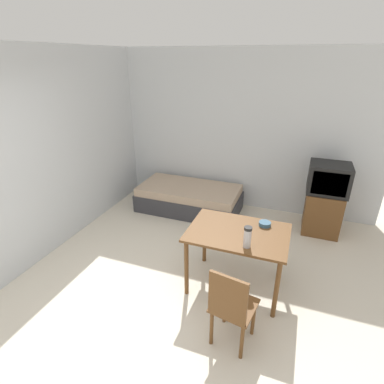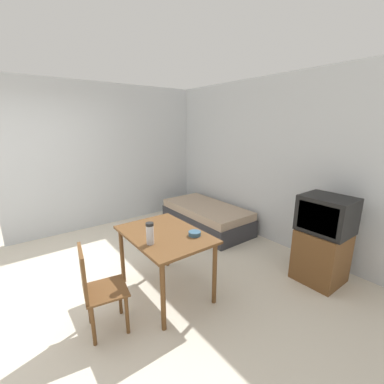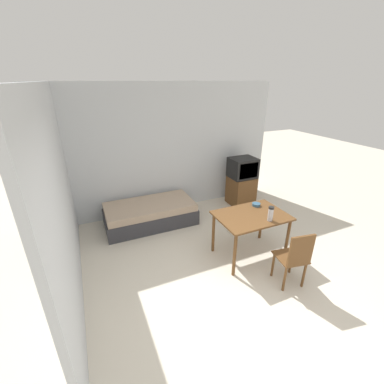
% 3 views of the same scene
% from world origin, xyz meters
% --- Properties ---
extents(ground_plane, '(20.00, 20.00, 0.00)m').
position_xyz_m(ground_plane, '(0.00, 0.00, 0.00)').
color(ground_plane, beige).
extents(wall_back, '(4.96, 0.06, 2.70)m').
position_xyz_m(wall_back, '(0.00, 3.24, 1.35)').
color(wall_back, silver).
rests_on(wall_back, ground_plane).
extents(wall_left, '(0.06, 4.21, 2.70)m').
position_xyz_m(wall_left, '(-2.01, 1.60, 1.35)').
color(wall_left, silver).
rests_on(wall_left, ground_plane).
extents(daybed, '(1.79, 0.89, 0.45)m').
position_xyz_m(daybed, '(-0.60, 2.68, 0.22)').
color(daybed, '#333338').
rests_on(daybed, ground_plane).
extents(tv, '(0.58, 0.53, 1.12)m').
position_xyz_m(tv, '(1.60, 2.73, 0.56)').
color(tv, brown).
rests_on(tv, ground_plane).
extents(dining_table, '(1.11, 0.78, 0.76)m').
position_xyz_m(dining_table, '(0.62, 1.02, 0.66)').
color(dining_table, brown).
rests_on(dining_table, ground_plane).
extents(wooden_chair, '(0.44, 0.44, 0.89)m').
position_xyz_m(wooden_chair, '(0.76, 0.18, 0.49)').
color(wooden_chair, brown).
rests_on(wooden_chair, ground_plane).
extents(thermos_flask, '(0.08, 0.08, 0.23)m').
position_xyz_m(thermos_flask, '(0.77, 0.76, 0.89)').
color(thermos_flask, '#B7B7BC').
rests_on(thermos_flask, dining_table).
extents(mate_bowl, '(0.14, 0.14, 0.05)m').
position_xyz_m(mate_bowl, '(0.88, 1.25, 0.78)').
color(mate_bowl, '#335670').
rests_on(mate_bowl, dining_table).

